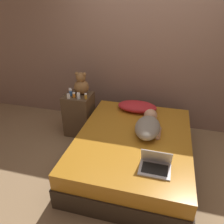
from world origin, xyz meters
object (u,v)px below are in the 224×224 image
at_px(bottle_clear, 78,96).
at_px(bottle_orange, 74,95).
at_px(person_lying, 148,125).
at_px(teddy_bear, 81,85).
at_px(bottle_red, 70,91).
at_px(bottle_amber, 86,96).
at_px(bottle_blue, 71,92).
at_px(laptop, 155,165).
at_px(pillow, 137,106).
at_px(bottle_white, 68,96).

bearing_deg(bottle_clear, bottle_orange, 161.52).
bearing_deg(person_lying, teddy_bear, 155.99).
xyz_separation_m(teddy_bear, bottle_clear, (0.02, -0.19, -0.11)).
height_order(bottle_red, bottle_clear, bottle_clear).
bearing_deg(teddy_bear, bottle_amber, -51.93).
distance_m(bottle_red, bottle_blue, 0.07).
bearing_deg(bottle_amber, bottle_orange, 177.19).
height_order(bottle_amber, bottle_orange, bottle_amber).
bearing_deg(bottle_orange, bottle_red, 134.10).
bearing_deg(bottle_blue, bottle_clear, -28.04).
height_order(laptop, bottle_red, bottle_red).
bearing_deg(person_lying, bottle_red, 160.53).
distance_m(bottle_amber, bottle_orange, 0.20).
distance_m(pillow, bottle_amber, 0.81).
xyz_separation_m(person_lying, bottle_amber, (-0.99, 0.35, 0.15)).
xyz_separation_m(pillow, laptop, (0.39, -1.24, -0.02)).
bearing_deg(bottle_clear, bottle_blue, 151.96).
bearing_deg(pillow, teddy_bear, -176.70).
xyz_separation_m(bottle_amber, bottle_white, (-0.26, -0.05, -0.01)).
bearing_deg(person_lying, pillow, 113.12).
distance_m(bottle_red, bottle_clear, 0.25).
bearing_deg(bottle_white, bottle_orange, 42.22).
xyz_separation_m(bottle_amber, bottle_orange, (-0.20, 0.01, -0.01)).
relative_size(pillow, bottle_white, 8.23).
bearing_deg(bottle_blue, bottle_red, 120.65).
height_order(pillow, bottle_orange, bottle_orange).
relative_size(bottle_red, bottle_white, 1.23).
distance_m(teddy_bear, bottle_orange, 0.21).
bearing_deg(bottle_clear, bottle_red, 143.78).
relative_size(laptop, bottle_orange, 4.16).
relative_size(pillow, teddy_bear, 1.69).
bearing_deg(pillow, bottle_orange, -167.62).
bearing_deg(pillow, bottle_amber, -163.87).
bearing_deg(bottle_blue, bottle_white, -81.92).
bearing_deg(bottle_amber, laptop, -41.56).
bearing_deg(teddy_bear, bottle_orange, -112.49).
bearing_deg(pillow, bottle_red, -175.25).
xyz_separation_m(bottle_amber, bottle_clear, (-0.11, -0.02, 0.00)).
xyz_separation_m(person_lying, laptop, (0.15, -0.67, -0.05)).
xyz_separation_m(bottle_orange, bottle_blue, (-0.08, 0.06, 0.01)).
xyz_separation_m(bottle_blue, bottle_clear, (0.17, -0.09, -0.00)).
bearing_deg(person_lying, bottle_clear, 164.06).
height_order(person_lying, bottle_orange, bottle_orange).
height_order(bottle_red, bottle_white, bottle_red).
bearing_deg(pillow, bottle_clear, -164.60).
bearing_deg(laptop, bottle_clear, 142.15).
distance_m(person_lying, bottle_clear, 1.16).
height_order(pillow, bottle_blue, bottle_blue).
height_order(bottle_amber, bottle_white, bottle_amber).
distance_m(person_lying, teddy_bear, 1.27).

